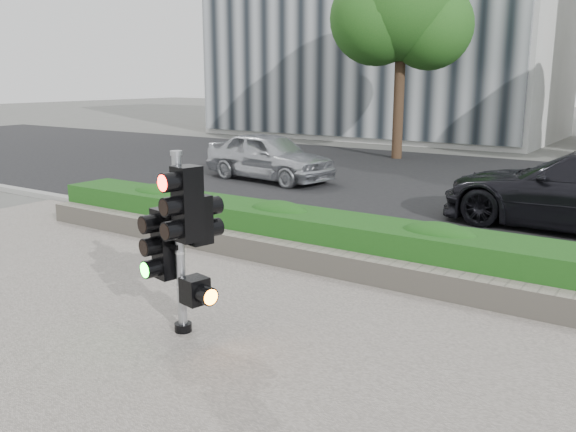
# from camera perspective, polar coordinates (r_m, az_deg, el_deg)

# --- Properties ---
(ground) EXTENTS (120.00, 120.00, 0.00)m
(ground) POSITION_cam_1_polar(r_m,az_deg,el_deg) (7.46, -4.55, -9.20)
(ground) COLOR #51514C
(ground) RESTS_ON ground
(sidewalk) EXTENTS (16.00, 11.00, 0.03)m
(sidewalk) POSITION_cam_1_polar(r_m,az_deg,el_deg) (5.91, -20.50, -16.09)
(sidewalk) COLOR #9E9389
(sidewalk) RESTS_ON ground
(road) EXTENTS (60.00, 13.00, 0.02)m
(road) POSITION_cam_1_polar(r_m,az_deg,el_deg) (16.22, 18.08, 2.31)
(road) COLOR black
(road) RESTS_ON ground
(curb) EXTENTS (60.00, 0.25, 0.12)m
(curb) POSITION_cam_1_polar(r_m,az_deg,el_deg) (9.95, 6.85, -3.20)
(curb) COLOR gray
(curb) RESTS_ON ground
(stone_wall) EXTENTS (12.00, 0.32, 0.34)m
(stone_wall) POSITION_cam_1_polar(r_m,az_deg,el_deg) (8.86, 3.13, -4.20)
(stone_wall) COLOR gray
(stone_wall) RESTS_ON sidewalk
(hedge) EXTENTS (12.00, 1.00, 0.68)m
(hedge) POSITION_cam_1_polar(r_m,az_deg,el_deg) (9.36, 5.20, -2.23)
(hedge) COLOR #2E7323
(hedge) RESTS_ON sidewalk
(tree_left) EXTENTS (4.61, 4.03, 7.34)m
(tree_left) POSITION_cam_1_polar(r_m,az_deg,el_deg) (21.93, 10.67, 18.50)
(tree_left) COLOR black
(tree_left) RESTS_ON ground
(traffic_signal) EXTENTS (0.73, 0.58, 2.02)m
(traffic_signal) POSITION_cam_1_polar(r_m,az_deg,el_deg) (6.65, -9.78, -1.71)
(traffic_signal) COLOR black
(traffic_signal) RESTS_ON sidewalk
(car_silver) EXTENTS (4.05, 2.04, 1.32)m
(car_silver) POSITION_cam_1_polar(r_m,az_deg,el_deg) (16.85, -1.78, 5.62)
(car_silver) COLOR #B3B5BA
(car_silver) RESTS_ON road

